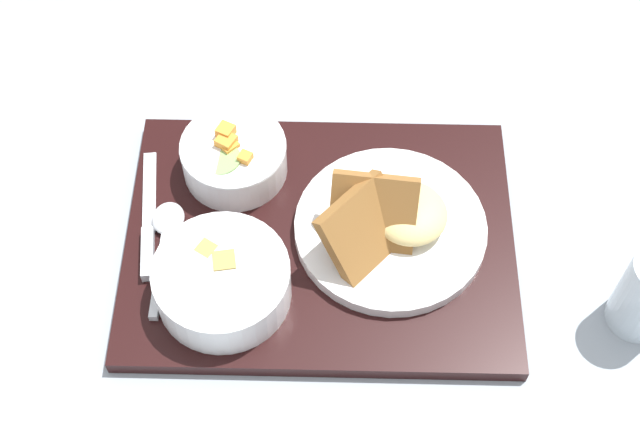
# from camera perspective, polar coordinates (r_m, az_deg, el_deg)

# --- Properties ---
(ground_plane) EXTENTS (4.00, 4.00, 0.00)m
(ground_plane) POSITION_cam_1_polar(r_m,az_deg,el_deg) (0.98, -0.00, -1.54)
(ground_plane) COLOR #99A3AD
(serving_tray) EXTENTS (0.42, 0.32, 0.02)m
(serving_tray) POSITION_cam_1_polar(r_m,az_deg,el_deg) (0.97, -0.00, -1.26)
(serving_tray) COLOR black
(serving_tray) RESTS_ON ground_plane
(bowl_salad) EXTENTS (0.12, 0.12, 0.06)m
(bowl_salad) POSITION_cam_1_polar(r_m,az_deg,el_deg) (0.99, -5.52, 4.13)
(bowl_salad) COLOR white
(bowl_salad) RESTS_ON serving_tray
(bowl_soup) EXTENTS (0.14, 0.14, 0.05)m
(bowl_soup) POSITION_cam_1_polar(r_m,az_deg,el_deg) (0.90, -6.29, -3.83)
(bowl_soup) COLOR white
(bowl_soup) RESTS_ON serving_tray
(plate_main) EXTENTS (0.21, 0.21, 0.08)m
(plate_main) POSITION_cam_1_polar(r_m,az_deg,el_deg) (0.95, 4.46, -0.27)
(plate_main) COLOR white
(plate_main) RESTS_ON serving_tray
(knife) EXTENTS (0.04, 0.17, 0.01)m
(knife) POSITION_cam_1_polar(r_m,az_deg,el_deg) (0.97, -10.93, -0.83)
(knife) COLOR silver
(knife) RESTS_ON serving_tray
(spoon) EXTENTS (0.04, 0.14, 0.01)m
(spoon) POSITION_cam_1_polar(r_m,az_deg,el_deg) (0.97, -9.84, -0.96)
(spoon) COLOR silver
(spoon) RESTS_ON serving_tray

